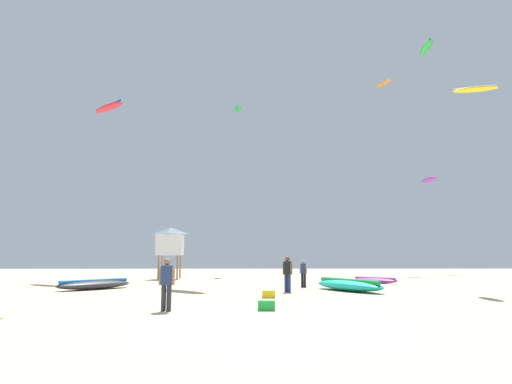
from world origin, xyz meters
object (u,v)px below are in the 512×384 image
object	(u,v)px
person_left	(303,271)
kite_aloft_6	(109,107)
person_midground	(287,271)
kite_grounded_near	(95,284)
lifeguard_tower	(170,241)
kite_aloft_0	(475,89)
kite_grounded_mid	(349,285)
kite_aloft_3	(383,84)
kite_aloft_7	(426,48)
kite_aloft_8	(238,109)
person_foreground	(167,280)
gear_bag	(266,306)
kite_aloft_5	(429,180)
cooler_box	(269,294)
kite_grounded_far	(375,280)

from	to	relation	value
person_left	kite_aloft_6	size ratio (longest dim) A/B	0.43
person_midground	kite_grounded_near	size ratio (longest dim) A/B	0.39
lifeguard_tower	kite_aloft_0	distance (m)	31.86
kite_grounded_near	kite_grounded_mid	bearing A→B (deg)	-5.87
kite_aloft_3	person_left	bearing A→B (deg)	-116.75
person_left	kite_grounded_mid	bearing A→B (deg)	-109.08
kite_grounded_near	kite_aloft_3	bearing A→B (deg)	48.03
kite_aloft_7	kite_aloft_8	size ratio (longest dim) A/B	1.03
kite_grounded_mid	kite_aloft_0	world-z (taller)	kite_aloft_0
kite_grounded_mid	lifeguard_tower	bearing A→B (deg)	130.15
person_foreground	gear_bag	world-z (taller)	person_foreground
person_midground	kite_aloft_5	size ratio (longest dim) A/B	0.64
cooler_box	kite_aloft_6	distance (m)	24.99
kite_aloft_8	kite_aloft_0	bearing A→B (deg)	-15.62
person_foreground	cooler_box	world-z (taller)	person_foreground
person_foreground	kite_aloft_8	xyz separation A→B (m)	(1.37, 33.25, 16.73)
kite_grounded_near	kite_aloft_7	distance (m)	24.46
lifeguard_tower	kite_aloft_7	distance (m)	23.71
kite_grounded_near	kite_grounded_far	bearing A→B (deg)	19.40
kite_grounded_near	person_midground	bearing A→B (deg)	-12.18
kite_aloft_5	kite_aloft_7	bearing A→B (deg)	-111.00
kite_aloft_5	kite_aloft_7	xyz separation A→B (m)	(-9.05, -23.58, 4.45)
lifeguard_tower	kite_aloft_7	bearing A→B (deg)	-30.97
kite_aloft_3	kite_aloft_5	size ratio (longest dim) A/B	1.07
kite_aloft_6	person_foreground	bearing A→B (deg)	-67.52
person_midground	kite_aloft_3	world-z (taller)	kite_aloft_3
kite_grounded_mid	kite_aloft_6	bearing A→B (deg)	143.08
person_midground	kite_aloft_6	xyz separation A→B (m)	(-13.54, 13.43, 12.94)
lifeguard_tower	gear_bag	bearing A→B (deg)	-72.66
kite_aloft_5	kite_aloft_6	world-z (taller)	kite_aloft_6
lifeguard_tower	cooler_box	distance (m)	19.55
person_foreground	kite_aloft_5	xyz separation A→B (m)	(22.88, 35.81, 9.39)
kite_aloft_8	kite_aloft_5	bearing A→B (deg)	6.80
kite_aloft_5	kite_aloft_6	size ratio (longest dim) A/B	0.76
kite_grounded_near	kite_aloft_3	world-z (taller)	kite_aloft_3
lifeguard_tower	kite_aloft_0	xyz separation A→B (m)	(28.04, 4.04, 14.59)
person_left	kite_grounded_far	xyz separation A→B (m)	(5.30, 4.19, -0.72)
person_foreground	person_left	xyz separation A→B (m)	(5.85, 12.17, -0.07)
kite_grounded_mid	kite_aloft_3	bearing A→B (deg)	69.24
person_midground	person_left	bearing A→B (deg)	25.92
lifeguard_tower	kite_aloft_0	size ratio (longest dim) A/B	0.98
kite_grounded_near	kite_aloft_7	world-z (taller)	kite_aloft_7
kite_grounded_far	kite_aloft_7	xyz separation A→B (m)	(2.67, -4.13, 14.63)
kite_grounded_near	kite_aloft_5	size ratio (longest dim) A/B	1.62
kite_grounded_near	kite_aloft_6	bearing A→B (deg)	105.96
gear_bag	kite_aloft_5	distance (m)	41.95
person_foreground	kite_grounded_near	size ratio (longest dim) A/B	0.38
person_midground	kite_aloft_0	xyz separation A→B (m)	(19.62, 18.68, 16.60)
kite_grounded_far	kite_aloft_6	world-z (taller)	kite_aloft_6
gear_bag	kite_aloft_3	bearing A→B (deg)	67.63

